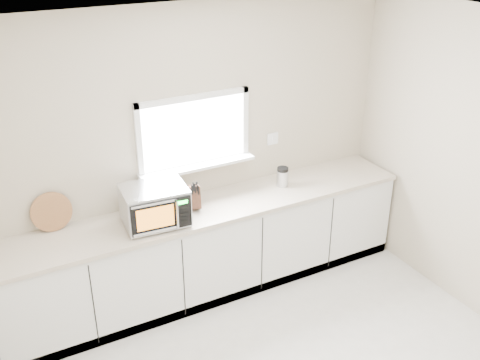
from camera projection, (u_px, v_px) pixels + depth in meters
back_wall at (194, 150)px, 5.18m from camera, size 4.00×0.17×2.70m
cabinets at (210, 250)px, 5.35m from camera, size 3.92×0.60×0.88m
countertop at (209, 208)px, 5.14m from camera, size 3.92×0.64×0.04m
microwave at (155, 205)px, 4.77m from camera, size 0.57×0.48×0.35m
knife_block at (195, 196)px, 5.05m from camera, size 0.14×0.21×0.28m
cutting_board at (51, 212)px, 4.69m from camera, size 0.34×0.08×0.34m
coffee_grinder at (283, 177)px, 5.47m from camera, size 0.13×0.13×0.20m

